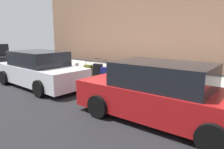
# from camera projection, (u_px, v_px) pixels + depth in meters

# --- Properties ---
(ground_plane) EXTENTS (40.00, 40.00, 0.00)m
(ground_plane) POSITION_uv_depth(u_px,v_px,m) (92.00, 85.00, 9.28)
(ground_plane) COLOR black
(sidewalk_curb) EXTENTS (18.00, 5.00, 0.14)m
(sidewalk_curb) POSITION_uv_depth(u_px,v_px,m) (124.00, 75.00, 11.16)
(sidewalk_curb) COLOR #ADA89E
(sidewalk_curb) RESTS_ON ground_plane
(suitcase_black_0) EXTENTS (0.49, 0.23, 0.83)m
(suitcase_black_0) POSITION_uv_depth(u_px,v_px,m) (181.00, 88.00, 7.14)
(suitcase_black_0) COLOR black
(suitcase_black_0) RESTS_ON sidewalk_curb
(suitcase_olive_1) EXTENTS (0.49, 0.27, 0.81)m
(suitcase_olive_1) POSITION_uv_depth(u_px,v_px,m) (166.00, 85.00, 7.58)
(suitcase_olive_1) COLOR #59601E
(suitcase_olive_1) RESTS_ON sidewalk_curb
(suitcase_teal_2) EXTENTS (0.43, 0.23, 0.72)m
(suitcase_teal_2) POSITION_uv_depth(u_px,v_px,m) (151.00, 83.00, 7.91)
(suitcase_teal_2) COLOR #0F606B
(suitcase_teal_2) RESTS_ON sidewalk_curb
(suitcase_silver_3) EXTENTS (0.44, 0.22, 0.78)m
(suitcase_silver_3) POSITION_uv_depth(u_px,v_px,m) (139.00, 81.00, 8.24)
(suitcase_silver_3) COLOR #9EA0A8
(suitcase_silver_3) RESTS_ON sidewalk_curb
(suitcase_maroon_4) EXTENTS (0.50, 0.22, 1.06)m
(suitcase_maroon_4) POSITION_uv_depth(u_px,v_px,m) (127.00, 77.00, 8.63)
(suitcase_maroon_4) COLOR maroon
(suitcase_maroon_4) RESTS_ON sidewalk_curb
(suitcase_red_5) EXTENTS (0.49, 0.20, 0.94)m
(suitcase_red_5) POSITION_uv_depth(u_px,v_px,m) (116.00, 76.00, 9.05)
(suitcase_red_5) COLOR red
(suitcase_red_5) RESTS_ON sidewalk_curb
(suitcase_navy_6) EXTENTS (0.38, 0.27, 0.98)m
(suitcase_navy_6) POSITION_uv_depth(u_px,v_px,m) (105.00, 74.00, 9.32)
(suitcase_navy_6) COLOR navy
(suitcase_navy_6) RESTS_ON sidewalk_curb
(suitcase_black_7) EXTENTS (0.47, 0.22, 1.02)m
(suitcase_black_7) POSITION_uv_depth(u_px,v_px,m) (98.00, 72.00, 9.72)
(suitcase_black_7) COLOR black
(suitcase_black_7) RESTS_ON sidewalk_curb
(suitcase_olive_8) EXTENTS (0.43, 0.25, 0.86)m
(suitcase_olive_8) POSITION_uv_depth(u_px,v_px,m) (88.00, 72.00, 10.03)
(suitcase_olive_8) COLOR #59601E
(suitcase_olive_8) RESTS_ON sidewalk_curb
(fire_hydrant) EXTENTS (0.39, 0.21, 0.73)m
(fire_hydrant) POSITION_uv_depth(u_px,v_px,m) (77.00, 69.00, 10.61)
(fire_hydrant) COLOR #99999E
(fire_hydrant) RESTS_ON sidewalk_curb
(bollard_post) EXTENTS (0.13, 0.13, 0.66)m
(bollard_post) POSITION_uv_depth(u_px,v_px,m) (69.00, 69.00, 10.82)
(bollard_post) COLOR brown
(bollard_post) RESTS_ON sidewalk_curb
(parked_car_red_0) EXTENTS (4.71, 2.05, 1.56)m
(parked_car_red_0) POSITION_uv_depth(u_px,v_px,m) (162.00, 94.00, 5.32)
(parked_car_red_0) COLOR #AD1619
(parked_car_red_0) RESTS_ON ground_plane
(parked_car_white_1) EXTENTS (4.79, 2.05, 1.55)m
(parked_car_white_1) POSITION_uv_depth(u_px,v_px,m) (39.00, 70.00, 8.99)
(parked_car_white_1) COLOR silver
(parked_car_white_1) RESTS_ON ground_plane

